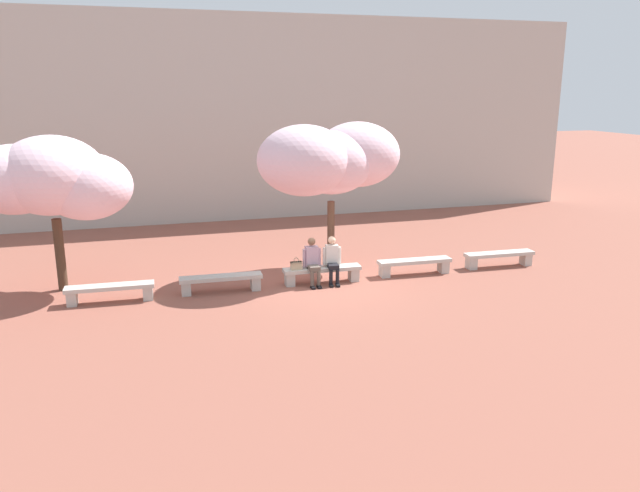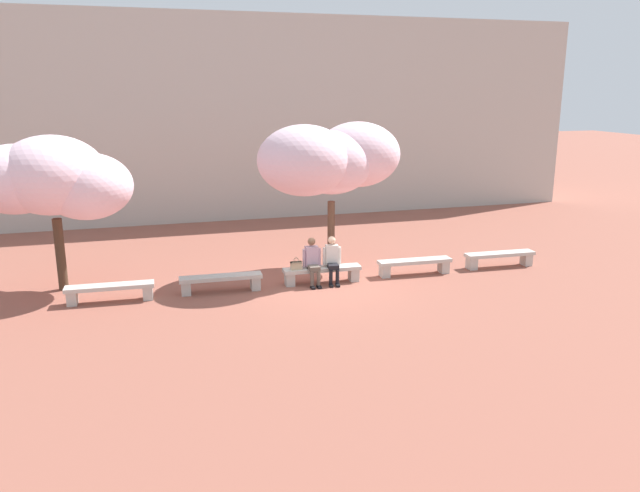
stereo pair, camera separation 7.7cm
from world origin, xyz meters
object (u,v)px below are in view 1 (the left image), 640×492
Objects in this scene: stone_bench_west_end at (110,290)px; stone_bench_near_west at (221,281)px; stone_bench_near_east at (414,264)px; person_seated_right at (332,258)px; handbag at (296,265)px; cherry_tree_secondary at (51,180)px; person_seated_left at (312,260)px; stone_bench_east_end at (499,257)px; stone_bench_center at (322,272)px; cherry_tree_main at (329,159)px.

stone_bench_near_west is at bearing 0.00° from stone_bench_west_end.
stone_bench_near_west is 1.00× the size of stone_bench_near_east.
person_seated_right reaches higher than stone_bench_near_east.
person_seated_right is (-2.50, -0.05, 0.39)m from stone_bench_near_east.
handbag is (2.04, -0.03, 0.27)m from stone_bench_near_west.
stone_bench_near_east is at bearing 0.00° from stone_bench_west_end.
cherry_tree_secondary is (-4.03, 1.35, 2.65)m from stone_bench_near_west.
person_seated_right is 3.81× the size of handbag.
stone_bench_west_end and stone_bench_near_east have the same top height.
stone_bench_east_end is at bearing 0.53° from person_seated_left.
stone_bench_near_west is at bearing 180.00° from stone_bench_near_east.
stone_bench_center is 5.55m from stone_bench_east_end.
person_seated_left is 7.03m from cherry_tree_secondary.
stone_bench_west_end is 5.55m from stone_bench_center.
cherry_tree_secondary is (-12.35, 1.35, 2.65)m from stone_bench_east_end.
person_seated_left is 0.46m from handbag.
person_seated_left is at bearing -1.23° from stone_bench_near_west.
stone_bench_center is at bearing 2.03° from handbag.
stone_bench_center is (2.77, 0.00, 0.00)m from stone_bench_near_west.
cherry_tree_main is 1.06× the size of cherry_tree_secondary.
stone_bench_east_end is 0.50× the size of cherry_tree_main.
handbag is (-0.74, -0.03, 0.27)m from stone_bench_center.
stone_bench_near_west is 1.00× the size of stone_bench_east_end.
stone_bench_near_west is 5.55m from stone_bench_near_east.
person_seated_left is at bearing -122.89° from cherry_tree_main.
person_seated_left is at bearing -179.93° from person_seated_right.
cherry_tree_secondary is (-6.51, 1.40, 2.26)m from person_seated_left.
person_seated_left reaches higher than stone_bench_west_end.
person_seated_right is at bearing -178.79° from stone_bench_near_east.
stone_bench_center is at bearing -11.19° from cherry_tree_secondary.
cherry_tree_secondary is at bearing 167.88° from person_seated_left.
cherry_tree_main reaches higher than person_seated_left.
handbag is (-0.45, 0.03, -0.12)m from person_seated_left.
stone_bench_near_west is 1.00× the size of stone_bench_center.
stone_bench_near_east is 3.52m from handbag.
stone_bench_west_end is 8.32m from stone_bench_near_east.
stone_bench_west_end is 5.84m from person_seated_right.
stone_bench_near_east is (8.32, 0.00, 0.00)m from stone_bench_west_end.
handbag is at bearing 176.51° from person_seated_left.
cherry_tree_main reaches higher than person_seated_right.
person_seated_right is at bearing -0.52° from stone_bench_west_end.
cherry_tree_main is (0.88, 1.36, 2.54)m from person_seated_left.
stone_bench_center and stone_bench_east_end have the same top height.
cherry_tree_secondary reaches higher than person_seated_right.
stone_bench_near_east and stone_bench_east_end have the same top height.
stone_bench_center is 1.00× the size of stone_bench_near_east.
cherry_tree_secondary reaches higher than stone_bench_near_west.
person_seated_left is (-0.29, -0.05, 0.39)m from stone_bench_center.
stone_bench_west_end is 3.22m from cherry_tree_secondary.
stone_bench_near_east is at bearing -30.84° from cherry_tree_main.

